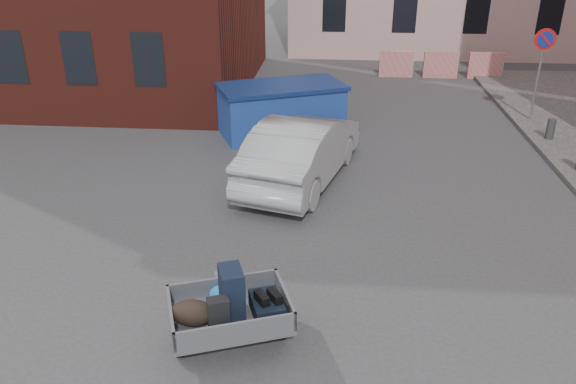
{
  "coord_description": "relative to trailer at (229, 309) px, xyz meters",
  "views": [
    {
      "loc": [
        0.18,
        -7.16,
        5.3
      ],
      "look_at": [
        -0.59,
        1.72,
        1.1
      ],
      "focal_mm": 35.0,
      "sensor_mm": 36.0,
      "label": 1
    }
  ],
  "objects": [
    {
      "name": "ground",
      "position": [
        1.16,
        1.03,
        -0.61
      ],
      "size": [
        120.0,
        120.0,
        0.0
      ],
      "primitive_type": "plane",
      "color": "#38383A",
      "rests_on": "ground"
    },
    {
      "name": "barriers",
      "position": [
        5.36,
        16.03,
        -0.11
      ],
      "size": [
        4.7,
        0.18,
        1.0
      ],
      "color": "red",
      "rests_on": "ground"
    },
    {
      "name": "trailer",
      "position": [
        0.0,
        0.0,
        0.0
      ],
      "size": [
        1.88,
        1.98,
        1.2
      ],
      "rotation": [
        0.0,
        0.0,
        0.35
      ],
      "color": "black",
      "rests_on": "ground"
    },
    {
      "name": "dumpster",
      "position": [
        -0.15,
        8.94,
        0.11
      ],
      "size": [
        3.81,
        2.96,
        1.42
      ],
      "rotation": [
        0.0,
        0.0,
        0.41
      ],
      "color": "#2346A6",
      "rests_on": "ground"
    },
    {
      "name": "no_parking_sign",
      "position": [
        7.16,
        10.52,
        1.41
      ],
      "size": [
        0.6,
        0.09,
        2.65
      ],
      "color": "gray",
      "rests_on": "sidewalk"
    },
    {
      "name": "silver_car",
      "position": [
        0.62,
        5.77,
        0.14
      ],
      "size": [
        2.75,
        4.83,
        1.51
      ],
      "primitive_type": "imported",
      "rotation": [
        0.0,
        0.0,
        2.87
      ],
      "color": "#9DA0A4",
      "rests_on": "ground"
    }
  ]
}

